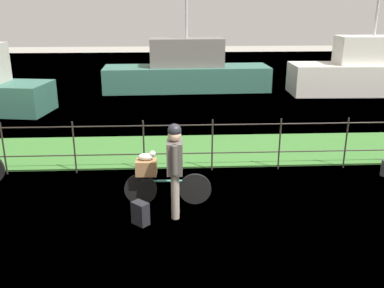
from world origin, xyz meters
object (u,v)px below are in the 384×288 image
Objects in this scene: wooden_crate at (146,167)px; cyclist_person at (175,162)px; terrier_dog at (147,156)px; moored_boat_near at (369,73)px; backpack_on_paving at (140,213)px; moored_boat_mid at (187,72)px; bicycle_main at (167,188)px.

cyclist_person is at bearing -42.43° from wooden_crate.
terrier_dog is 0.05× the size of moored_boat_near.
backpack_on_paving is at bearing -98.10° from terrier_dog.
terrier_dog is 10.80m from moored_boat_mid.
moored_boat_mid reaches higher than wooden_crate.
backpack_on_paving is (-0.60, -0.27, -0.80)m from cyclist_person.
backpack_on_paving is 13.52m from moored_boat_near.
cyclist_person is (0.15, -0.46, 0.68)m from bicycle_main.
moored_boat_near reaches higher than terrier_dog.
wooden_crate is 1.18× the size of terrier_dog.
cyclist_person is 0.24× the size of moored_boat_mid.
cyclist_person is at bearing 68.31° from backpack_on_paving.
moored_boat_mid is (0.80, 10.75, 0.47)m from bicycle_main.
wooden_crate is 12.89m from moored_boat_near.
terrier_dog reaches higher than backpack_on_paving.
wooden_crate is 0.92m from backpack_on_paving.
bicycle_main is at bearing -130.25° from moored_boat_near.
bicycle_main is at bearing -94.25° from moored_boat_mid.
cyclist_person is 1.04m from backpack_on_paving.
moored_boat_near is (8.62, 10.39, 0.66)m from backpack_on_paving.
bicycle_main is 12.67m from moored_boat_near.
terrier_dog is at bearing -2.24° from wooden_crate.
moored_boat_near is (8.03, 10.12, -0.14)m from cyclist_person.
terrier_dog is at bearing 177.76° from bicycle_main.
moored_boat_near is (8.54, 9.65, 0.12)m from wooden_crate.
terrier_dog reaches higher than wooden_crate.
moored_boat_near reaches higher than bicycle_main.
backpack_on_paving is at bearing -121.20° from bicycle_main.
backpack_on_paving is (-0.44, -0.73, -0.12)m from bicycle_main.
wooden_crate is 0.05× the size of moored_boat_mid.
moored_boat_mid is at bearing 86.70° from cyclist_person.
moored_boat_near is (8.52, 9.65, -0.09)m from terrier_dog.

